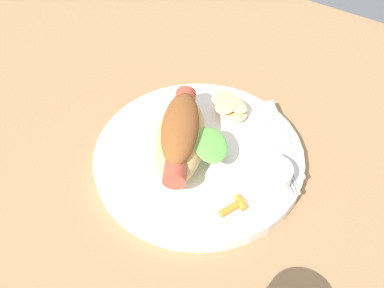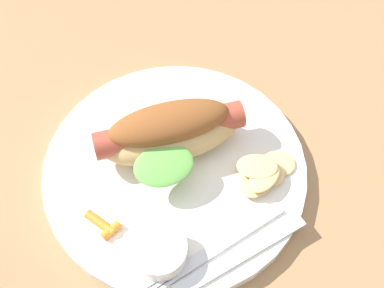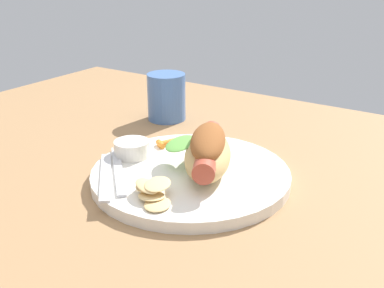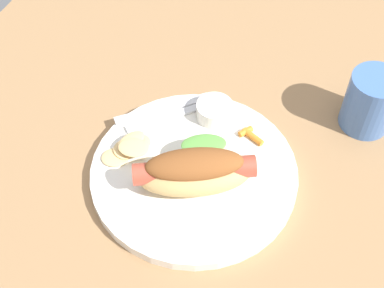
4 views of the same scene
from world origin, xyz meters
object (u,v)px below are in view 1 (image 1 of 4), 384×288
(fork, at_px, (274,146))
(carrot_garnish, at_px, (235,206))
(sauce_ramekin, at_px, (271,175))
(hot_dog, at_px, (181,135))
(plate, at_px, (200,156))
(knife, at_px, (283,138))
(chips_pile, at_px, (230,105))

(fork, bearing_deg, carrot_garnish, -43.65)
(sauce_ramekin, bearing_deg, hot_dog, 8.41)
(plate, distance_m, fork, 0.10)
(sauce_ramekin, bearing_deg, plate, 3.71)
(plate, relative_size, hot_dog, 1.75)
(sauce_ramekin, distance_m, fork, 0.06)
(sauce_ramekin, relative_size, carrot_garnish, 1.33)
(sauce_ramekin, distance_m, carrot_garnish, 0.06)
(plate, relative_size, fork, 2.34)
(knife, bearing_deg, fork, -51.96)
(fork, distance_m, carrot_garnish, 0.11)
(chips_pile, bearing_deg, carrot_garnish, 121.33)
(plate, height_order, knife, knife)
(chips_pile, bearing_deg, hot_dog, 81.43)
(knife, distance_m, chips_pile, 0.09)
(sauce_ramekin, height_order, carrot_garnish, sauce_ramekin)
(plate, relative_size, carrot_garnish, 7.07)
(plate, bearing_deg, sauce_ramekin, -176.29)
(hot_dog, xyz_separation_m, chips_pile, (-0.02, -0.10, -0.02))
(sauce_ramekin, relative_size, fork, 0.44)
(fork, relative_size, carrot_garnish, 3.02)
(hot_dog, height_order, knife, hot_dog)
(plate, xyz_separation_m, chips_pile, (0.01, -0.09, 0.02))
(fork, bearing_deg, hot_dog, -100.08)
(sauce_ramekin, relative_size, knife, 0.36)
(chips_pile, bearing_deg, fork, 159.30)
(chips_pile, height_order, carrot_garnish, chips_pile)
(plate, relative_size, sauce_ramekin, 5.31)
(hot_dog, xyz_separation_m, carrot_garnish, (-0.10, 0.04, -0.03))
(fork, xyz_separation_m, carrot_garnish, (-0.00, 0.11, 0.00))
(plate, distance_m, hot_dog, 0.05)
(hot_dog, height_order, carrot_garnish, hot_dog)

